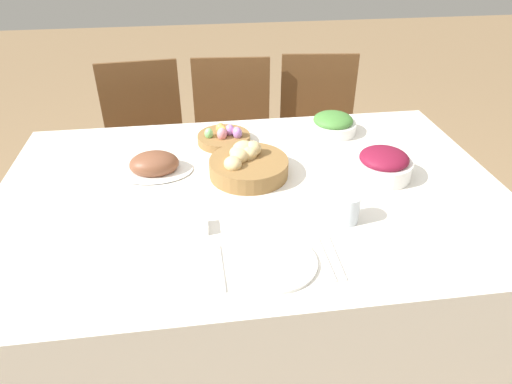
{
  "coord_description": "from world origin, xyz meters",
  "views": [
    {
      "loc": [
        -0.17,
        -1.33,
        1.6
      ],
      "look_at": [
        0.0,
        -0.09,
        0.8
      ],
      "focal_mm": 32.0,
      "sensor_mm": 36.0,
      "label": 1
    }
  ],
  "objects": [
    {
      "name": "green_salad_bowl",
      "position": [
        0.4,
        0.4,
        0.8
      ],
      "size": [
        0.2,
        0.2,
        0.09
      ],
      "color": "white",
      "rests_on": "dining_table"
    },
    {
      "name": "ham_platter",
      "position": [
        -0.34,
        0.16,
        0.79
      ],
      "size": [
        0.28,
        0.19,
        0.09
      ],
      "color": "white",
      "rests_on": "dining_table"
    },
    {
      "name": "ground_plane",
      "position": [
        0.0,
        0.0,
        0.0
      ],
      "size": [
        12.0,
        12.0,
        0.0
      ],
      "primitive_type": "plane",
      "color": "#937551"
    },
    {
      "name": "dining_table",
      "position": [
        0.0,
        0.0,
        0.38
      ],
      "size": [
        1.76,
        1.17,
        0.76
      ],
      "color": "white",
      "rests_on": "ground"
    },
    {
      "name": "chair_far_left",
      "position": [
        -0.46,
        0.94,
        0.49
      ],
      "size": [
        0.45,
        0.45,
        0.91
      ],
      "rotation": [
        0.0,
        0.0,
        0.09
      ],
      "color": "brown",
      "rests_on": "ground"
    },
    {
      "name": "chair_far_right",
      "position": [
        0.5,
        0.94,
        0.49
      ],
      "size": [
        0.47,
        0.47,
        0.91
      ],
      "rotation": [
        0.0,
        0.0,
        -0.12
      ],
      "color": "brown",
      "rests_on": "ground"
    },
    {
      "name": "beet_salad_bowl",
      "position": [
        0.47,
        0.02,
        0.81
      ],
      "size": [
        0.21,
        0.21,
        0.11
      ],
      "color": "white",
      "rests_on": "dining_table"
    },
    {
      "name": "bread_basket",
      "position": [
        -0.0,
        0.1,
        0.8
      ],
      "size": [
        0.29,
        0.29,
        0.11
      ],
      "color": "olive",
      "rests_on": "dining_table"
    },
    {
      "name": "dinner_plate",
      "position": [
        0.01,
        -0.39,
        0.77
      ],
      "size": [
        0.24,
        0.24,
        0.01
      ],
      "color": "white",
      "rests_on": "dining_table"
    },
    {
      "name": "drinking_cup",
      "position": [
        0.26,
        -0.23,
        0.81
      ],
      "size": [
        0.08,
        0.08,
        0.09
      ],
      "color": "silver",
      "rests_on": "dining_table"
    },
    {
      "name": "egg_basket",
      "position": [
        -0.07,
        0.37,
        0.79
      ],
      "size": [
        0.22,
        0.22,
        0.08
      ],
      "color": "olive",
      "rests_on": "dining_table"
    },
    {
      "name": "chair_far_center",
      "position": [
        0.01,
        0.94,
        0.49
      ],
      "size": [
        0.45,
        0.45,
        0.91
      ],
      "rotation": [
        0.0,
        0.0,
        -0.08
      ],
      "color": "brown",
      "rests_on": "ground"
    },
    {
      "name": "fork",
      "position": [
        -0.14,
        -0.39,
        0.76
      ],
      "size": [
        0.01,
        0.19,
        0.0
      ],
      "rotation": [
        0.0,
        0.0,
        0.01
      ],
      "color": "silver",
      "rests_on": "dining_table"
    },
    {
      "name": "knife",
      "position": [
        0.15,
        -0.39,
        0.76
      ],
      "size": [
        0.01,
        0.19,
        0.0
      ],
      "rotation": [
        0.0,
        0.0,
        0.01
      ],
      "color": "silver",
      "rests_on": "dining_table"
    },
    {
      "name": "butter_dish",
      "position": [
        -0.22,
        -0.21,
        0.78
      ],
      "size": [
        0.11,
        0.07,
        0.03
      ],
      "color": "white",
      "rests_on": "dining_table"
    },
    {
      "name": "spoon",
      "position": [
        0.18,
        -0.39,
        0.76
      ],
      "size": [
        0.01,
        0.19,
        0.0
      ],
      "rotation": [
        0.0,
        0.0,
        -0.01
      ],
      "color": "silver",
      "rests_on": "dining_table"
    }
  ]
}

